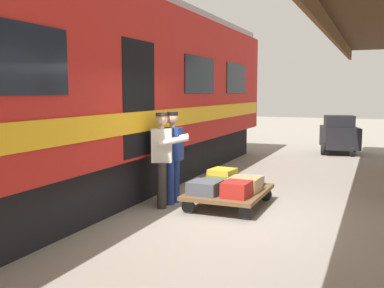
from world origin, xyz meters
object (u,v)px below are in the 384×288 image
object	(u,v)px
suitcase_gray_aluminum	(251,182)
suitcase_olive_duffel	(214,184)
suitcase_red_plastic	(237,189)
suitcase_tan_vintage	(244,184)
suitcase_yellow_case	(223,176)
luggage_cart	(229,192)
porter_by_door	(163,156)
train_car	(69,92)
suitcase_slate_roller	(205,188)
porter_in_overalls	(172,154)
baggage_tug	(339,135)

from	to	relation	value
suitcase_gray_aluminum	suitcase_olive_duffel	world-z (taller)	suitcase_olive_duffel
suitcase_red_plastic	suitcase_tan_vintage	bearing A→B (deg)	-90.00
suitcase_tan_vintage	suitcase_yellow_case	bearing A→B (deg)	-39.55
luggage_cart	suitcase_gray_aluminum	distance (m)	0.57
suitcase_tan_vintage	porter_by_door	xyz separation A→B (m)	(1.38, 0.47, 0.49)
train_car	suitcase_olive_duffel	bearing A→B (deg)	-163.94
suitcase_slate_roller	suitcase_yellow_case	bearing A→B (deg)	-90.00
suitcase_gray_aluminum	suitcase_olive_duffel	size ratio (longest dim) A/B	1.03
suitcase_olive_duffel	porter_in_overalls	size ratio (longest dim) A/B	0.36
suitcase_red_plastic	suitcase_slate_roller	world-z (taller)	suitcase_red_plastic
train_car	suitcase_slate_roller	size ratio (longest dim) A/B	31.51
suitcase_red_plastic	porter_by_door	xyz separation A→B (m)	(1.38, -0.00, 0.48)
suitcase_red_plastic	baggage_tug	bearing A→B (deg)	-96.44
suitcase_yellow_case	porter_by_door	distance (m)	1.33
suitcase_red_plastic	suitcase_tan_vintage	world-z (taller)	suitcase_red_plastic
suitcase_gray_aluminum	porter_by_door	distance (m)	1.75
suitcase_red_plastic	suitcase_slate_roller	bearing A→B (deg)	0.00
suitcase_yellow_case	baggage_tug	distance (m)	7.79
suitcase_tan_vintage	suitcase_red_plastic	bearing A→B (deg)	90.00
train_car	porter_in_overalls	xyz separation A→B (m)	(-1.82, -0.59, -1.14)
suitcase_yellow_case	porter_in_overalls	xyz separation A→B (m)	(0.78, 0.63, 0.47)
suitcase_tan_vintage	baggage_tug	xyz separation A→B (m)	(-0.97, -8.11, 0.19)
suitcase_red_plastic	suitcase_gray_aluminum	xyz separation A→B (m)	(0.00, -0.95, -0.05)
porter_by_door	baggage_tug	distance (m)	8.90
suitcase_tan_vintage	suitcase_gray_aluminum	bearing A→B (deg)	-90.00
suitcase_red_plastic	suitcase_olive_duffel	size ratio (longest dim) A/B	0.78
train_car	baggage_tug	bearing A→B (deg)	-115.10
suitcase_gray_aluminum	suitcase_tan_vintage	bearing A→B (deg)	90.00
suitcase_slate_roller	suitcase_red_plastic	bearing A→B (deg)	180.00
train_car	suitcase_olive_duffel	xyz separation A→B (m)	(-2.61, -0.75, -1.66)
luggage_cart	suitcase_gray_aluminum	xyz separation A→B (m)	(-0.29, -0.47, 0.13)
suitcase_yellow_case	train_car	bearing A→B (deg)	25.14
suitcase_olive_duffel	suitcase_tan_vintage	distance (m)	0.57
suitcase_yellow_case	suitcase_tan_vintage	size ratio (longest dim) A/B	0.93
luggage_cart	suitcase_red_plastic	distance (m)	0.58
suitcase_yellow_case	suitcase_olive_duffel	size ratio (longest dim) A/B	0.79
baggage_tug	suitcase_olive_duffel	bearing A→B (deg)	79.24
suitcase_slate_roller	porter_in_overalls	size ratio (longest dim) A/B	0.30
train_car	suitcase_olive_duffel	distance (m)	3.18
suitcase_gray_aluminum	porter_in_overalls	bearing A→B (deg)	24.89
suitcase_yellow_case	porter_in_overalls	distance (m)	1.11
luggage_cart	suitcase_gray_aluminum	size ratio (longest dim) A/B	2.73
suitcase_yellow_case	suitcase_slate_roller	size ratio (longest dim) A/B	0.94
suitcase_red_plastic	suitcase_slate_roller	size ratio (longest dim) A/B	0.93
suitcase_red_plastic	suitcase_tan_vintage	xyz separation A→B (m)	(0.00, -0.47, -0.01)
baggage_tug	luggage_cart	bearing A→B (deg)	81.20
suitcase_yellow_case	luggage_cart	bearing A→B (deg)	121.19
porter_in_overalls	suitcase_gray_aluminum	bearing A→B (deg)	-155.11
train_car	suitcase_red_plastic	bearing A→B (deg)	-175.00
train_car	porter_in_overalls	distance (m)	2.23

